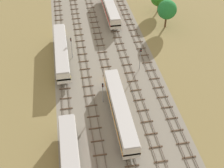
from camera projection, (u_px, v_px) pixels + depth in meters
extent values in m
plane|color=olive|center=(100.00, 45.00, 76.90)|extent=(480.00, 480.00, 0.00)
cube|color=gray|center=(100.00, 45.00, 76.89)|extent=(23.49, 176.00, 0.01)
cube|color=#47382D|center=(58.00, 46.00, 76.14)|extent=(0.07, 126.00, 0.15)
cube|color=#47382D|center=(64.00, 45.00, 76.33)|extent=(0.07, 126.00, 0.15)
cube|color=brown|center=(71.00, 159.00, 50.48)|extent=(2.40, 0.22, 0.14)
cube|color=brown|center=(70.00, 145.00, 52.73)|extent=(2.40, 0.22, 0.14)
cube|color=brown|center=(69.00, 132.00, 54.98)|extent=(2.40, 0.22, 0.14)
cube|color=brown|center=(68.00, 120.00, 57.22)|extent=(2.40, 0.22, 0.14)
cube|color=brown|center=(67.00, 109.00, 59.47)|extent=(2.40, 0.22, 0.14)
cube|color=brown|center=(66.00, 98.00, 61.72)|extent=(2.40, 0.22, 0.14)
cube|color=brown|center=(65.00, 89.00, 63.97)|extent=(2.40, 0.22, 0.14)
cube|color=brown|center=(64.00, 80.00, 66.21)|extent=(2.40, 0.22, 0.14)
cube|color=brown|center=(63.00, 71.00, 68.46)|extent=(2.40, 0.22, 0.14)
cube|color=brown|center=(63.00, 63.00, 70.71)|extent=(2.40, 0.22, 0.14)
cube|color=brown|center=(62.00, 56.00, 72.96)|extent=(2.40, 0.22, 0.14)
cube|color=brown|center=(62.00, 49.00, 75.20)|extent=(2.40, 0.22, 0.14)
cube|color=brown|center=(61.00, 43.00, 77.45)|extent=(2.40, 0.22, 0.14)
cube|color=brown|center=(60.00, 37.00, 79.70)|extent=(2.40, 0.22, 0.14)
cube|color=brown|center=(60.00, 31.00, 81.95)|extent=(2.40, 0.22, 0.14)
cube|color=brown|center=(59.00, 25.00, 84.19)|extent=(2.40, 0.22, 0.14)
cube|color=brown|center=(59.00, 20.00, 86.44)|extent=(2.40, 0.22, 0.14)
cube|color=brown|center=(59.00, 15.00, 88.69)|extent=(2.40, 0.22, 0.14)
cube|color=brown|center=(58.00, 10.00, 90.93)|extent=(2.40, 0.22, 0.14)
cube|color=brown|center=(58.00, 6.00, 93.18)|extent=(2.40, 0.22, 0.14)
cube|color=brown|center=(57.00, 2.00, 95.43)|extent=(2.40, 0.22, 0.14)
cube|color=#47382D|center=(78.00, 44.00, 76.78)|extent=(0.07, 126.00, 0.15)
cube|color=#47382D|center=(83.00, 43.00, 76.96)|extent=(0.07, 126.00, 0.15)
cube|color=brown|center=(100.00, 155.00, 51.12)|extent=(2.40, 0.22, 0.14)
cube|color=brown|center=(97.00, 141.00, 53.37)|extent=(2.40, 0.22, 0.14)
cube|color=brown|center=(95.00, 128.00, 55.61)|extent=(2.40, 0.22, 0.14)
cube|color=brown|center=(93.00, 117.00, 57.86)|extent=(2.40, 0.22, 0.14)
cube|color=brown|center=(91.00, 106.00, 60.11)|extent=(2.40, 0.22, 0.14)
cube|color=brown|center=(90.00, 95.00, 62.36)|extent=(2.40, 0.22, 0.14)
cube|color=brown|center=(88.00, 86.00, 64.60)|extent=(2.40, 0.22, 0.14)
cube|color=brown|center=(86.00, 77.00, 66.85)|extent=(2.40, 0.22, 0.14)
cube|color=brown|center=(85.00, 69.00, 69.10)|extent=(2.40, 0.22, 0.14)
cube|color=brown|center=(84.00, 61.00, 71.34)|extent=(2.40, 0.22, 0.14)
cube|color=brown|center=(82.00, 54.00, 73.59)|extent=(2.40, 0.22, 0.14)
cube|color=brown|center=(81.00, 47.00, 75.84)|extent=(2.40, 0.22, 0.14)
cube|color=brown|center=(80.00, 41.00, 78.09)|extent=(2.40, 0.22, 0.14)
cube|color=brown|center=(79.00, 35.00, 80.33)|extent=(2.40, 0.22, 0.14)
cube|color=brown|center=(78.00, 29.00, 82.58)|extent=(2.40, 0.22, 0.14)
cube|color=brown|center=(77.00, 24.00, 84.83)|extent=(2.40, 0.22, 0.14)
cube|color=brown|center=(76.00, 19.00, 87.08)|extent=(2.40, 0.22, 0.14)
cube|color=brown|center=(75.00, 14.00, 89.32)|extent=(2.40, 0.22, 0.14)
cube|color=brown|center=(75.00, 9.00, 91.57)|extent=(2.40, 0.22, 0.14)
cube|color=brown|center=(74.00, 5.00, 93.82)|extent=(2.40, 0.22, 0.14)
cube|color=brown|center=(73.00, 0.00, 96.07)|extent=(2.40, 0.22, 0.14)
cube|color=#47382D|center=(97.00, 42.00, 77.41)|extent=(0.07, 126.00, 0.15)
cube|color=#47382D|center=(102.00, 42.00, 77.60)|extent=(0.07, 126.00, 0.15)
cube|color=brown|center=(132.00, 166.00, 49.51)|extent=(2.40, 0.22, 0.14)
cube|color=brown|center=(128.00, 151.00, 51.75)|extent=(2.40, 0.22, 0.14)
cube|color=brown|center=(125.00, 137.00, 54.00)|extent=(2.40, 0.22, 0.14)
cube|color=brown|center=(121.00, 125.00, 56.25)|extent=(2.40, 0.22, 0.14)
cube|color=brown|center=(118.00, 113.00, 58.50)|extent=(2.40, 0.22, 0.14)
cube|color=brown|center=(116.00, 103.00, 60.74)|extent=(2.40, 0.22, 0.14)
cube|color=brown|center=(113.00, 93.00, 62.99)|extent=(2.40, 0.22, 0.14)
cube|color=brown|center=(111.00, 84.00, 65.24)|extent=(2.40, 0.22, 0.14)
cube|color=brown|center=(108.00, 75.00, 67.49)|extent=(2.40, 0.22, 0.14)
cube|color=brown|center=(106.00, 67.00, 69.73)|extent=(2.40, 0.22, 0.14)
cube|color=brown|center=(104.00, 59.00, 71.98)|extent=(2.40, 0.22, 0.14)
cube|color=brown|center=(102.00, 52.00, 74.23)|extent=(2.40, 0.22, 0.14)
cube|color=brown|center=(101.00, 45.00, 76.48)|extent=(2.40, 0.22, 0.14)
cube|color=brown|center=(99.00, 39.00, 78.72)|extent=(2.40, 0.22, 0.14)
cube|color=brown|center=(97.00, 33.00, 80.97)|extent=(2.40, 0.22, 0.14)
cube|color=brown|center=(96.00, 28.00, 83.22)|extent=(2.40, 0.22, 0.14)
cube|color=brown|center=(94.00, 22.00, 85.46)|extent=(2.40, 0.22, 0.14)
cube|color=brown|center=(93.00, 17.00, 87.71)|extent=(2.40, 0.22, 0.14)
cube|color=brown|center=(92.00, 12.00, 89.96)|extent=(2.40, 0.22, 0.14)
cube|color=brown|center=(91.00, 8.00, 92.21)|extent=(2.40, 0.22, 0.14)
cube|color=brown|center=(89.00, 3.00, 94.45)|extent=(2.40, 0.22, 0.14)
cube|color=#47382D|center=(116.00, 40.00, 78.05)|extent=(0.07, 126.00, 0.15)
cube|color=#47382D|center=(121.00, 40.00, 78.23)|extent=(0.07, 126.00, 0.15)
cube|color=brown|center=(161.00, 161.00, 50.14)|extent=(2.40, 0.22, 0.14)
cube|color=brown|center=(156.00, 147.00, 52.39)|extent=(2.40, 0.22, 0.14)
cube|color=brown|center=(151.00, 134.00, 54.64)|extent=(2.40, 0.22, 0.14)
cube|color=brown|center=(147.00, 122.00, 56.88)|extent=(2.40, 0.22, 0.14)
cube|color=brown|center=(143.00, 110.00, 59.13)|extent=(2.40, 0.22, 0.14)
cube|color=brown|center=(139.00, 100.00, 61.38)|extent=(2.40, 0.22, 0.14)
cube|color=brown|center=(136.00, 90.00, 63.63)|extent=(2.40, 0.22, 0.14)
cube|color=brown|center=(133.00, 81.00, 65.87)|extent=(2.40, 0.22, 0.14)
cube|color=brown|center=(130.00, 73.00, 68.12)|extent=(2.40, 0.22, 0.14)
cube|color=brown|center=(127.00, 65.00, 70.37)|extent=(2.40, 0.22, 0.14)
cube|color=brown|center=(124.00, 57.00, 72.62)|extent=(2.40, 0.22, 0.14)
cube|color=brown|center=(122.00, 50.00, 74.86)|extent=(2.40, 0.22, 0.14)
cube|color=brown|center=(120.00, 44.00, 77.11)|extent=(2.40, 0.22, 0.14)
cube|color=brown|center=(117.00, 37.00, 79.36)|extent=(2.40, 0.22, 0.14)
cube|color=brown|center=(115.00, 32.00, 81.61)|extent=(2.40, 0.22, 0.14)
cube|color=brown|center=(113.00, 26.00, 83.85)|extent=(2.40, 0.22, 0.14)
cube|color=brown|center=(111.00, 21.00, 86.10)|extent=(2.40, 0.22, 0.14)
cube|color=brown|center=(110.00, 16.00, 88.35)|extent=(2.40, 0.22, 0.14)
cube|color=brown|center=(108.00, 11.00, 90.59)|extent=(2.40, 0.22, 0.14)
cube|color=brown|center=(106.00, 7.00, 92.84)|extent=(2.40, 0.22, 0.14)
cube|color=brown|center=(105.00, 2.00, 95.09)|extent=(2.40, 0.22, 0.14)
cube|color=#47382D|center=(134.00, 39.00, 78.68)|extent=(0.07, 126.00, 0.15)
cube|color=#47382D|center=(140.00, 38.00, 78.87)|extent=(0.07, 126.00, 0.15)
cube|color=brown|center=(189.00, 157.00, 50.78)|extent=(2.40, 0.22, 0.14)
cube|color=brown|center=(183.00, 143.00, 53.03)|extent=(2.40, 0.22, 0.14)
cube|color=brown|center=(177.00, 130.00, 55.27)|extent=(2.40, 0.22, 0.14)
cube|color=brown|center=(172.00, 118.00, 57.52)|extent=(2.40, 0.22, 0.14)
cube|color=brown|center=(167.00, 107.00, 59.77)|extent=(2.40, 0.22, 0.14)
cube|color=brown|center=(163.00, 97.00, 62.02)|extent=(2.40, 0.22, 0.14)
cube|color=brown|center=(158.00, 87.00, 64.26)|extent=(2.40, 0.22, 0.14)
cube|color=brown|center=(154.00, 79.00, 66.51)|extent=(2.40, 0.22, 0.14)
cube|color=brown|center=(151.00, 70.00, 68.76)|extent=(2.40, 0.22, 0.14)
cube|color=brown|center=(147.00, 62.00, 71.00)|extent=(2.40, 0.22, 0.14)
cube|color=brown|center=(144.00, 55.00, 73.25)|extent=(2.40, 0.22, 0.14)
cube|color=brown|center=(141.00, 48.00, 75.50)|extent=(2.40, 0.22, 0.14)
cube|color=brown|center=(138.00, 42.00, 77.75)|extent=(2.40, 0.22, 0.14)
cube|color=brown|center=(136.00, 36.00, 79.99)|extent=(2.40, 0.22, 0.14)
cube|color=brown|center=(133.00, 30.00, 82.24)|extent=(2.40, 0.22, 0.14)
cube|color=brown|center=(131.00, 24.00, 84.49)|extent=(2.40, 0.22, 0.14)
cube|color=brown|center=(128.00, 19.00, 86.74)|extent=(2.40, 0.22, 0.14)
cube|color=brown|center=(126.00, 14.00, 88.98)|extent=(2.40, 0.22, 0.14)
cube|color=brown|center=(124.00, 10.00, 91.23)|extent=(2.40, 0.22, 0.14)
cube|color=brown|center=(122.00, 5.00, 93.48)|extent=(2.40, 0.22, 0.14)
cube|color=brown|center=(120.00, 1.00, 95.73)|extent=(2.40, 0.22, 0.14)
cylinder|color=black|center=(65.00, 144.00, 52.12)|extent=(0.13, 0.84, 0.84)
cylinder|color=black|center=(74.00, 143.00, 52.30)|extent=(0.13, 0.84, 0.84)
cylinder|color=black|center=(65.00, 136.00, 53.46)|extent=(0.13, 0.84, 0.84)
cylinder|color=black|center=(73.00, 135.00, 53.65)|extent=(0.13, 0.84, 0.84)
cube|color=black|center=(69.00, 139.00, 52.88)|extent=(1.68, 2.20, 0.24)
cube|color=beige|center=(120.00, 110.00, 55.92)|extent=(2.90, 20.00, 2.60)
cube|color=orange|center=(120.00, 111.00, 56.09)|extent=(2.96, 20.00, 0.44)
cube|color=black|center=(121.00, 111.00, 54.75)|extent=(2.96, 16.80, 0.70)
cube|color=#B7B7BC|center=(120.00, 104.00, 54.96)|extent=(2.67, 20.00, 0.36)
cube|color=orange|center=(111.00, 76.00, 63.68)|extent=(2.67, 0.50, 2.34)
cylinder|color=black|center=(111.00, 95.00, 61.51)|extent=(0.13, 0.84, 0.84)
cylinder|color=black|center=(118.00, 94.00, 61.70)|extent=(0.13, 0.84, 0.84)
cylinder|color=black|center=(109.00, 89.00, 62.86)|extent=(0.13, 0.84, 0.84)
cylinder|color=black|center=(116.00, 88.00, 63.05)|extent=(0.13, 0.84, 0.84)
cube|color=black|center=(113.00, 92.00, 62.28)|extent=(1.68, 2.20, 0.24)
cylinder|color=black|center=(125.00, 151.00, 51.02)|extent=(0.13, 0.84, 0.84)
cylinder|color=black|center=(133.00, 149.00, 51.21)|extent=(0.13, 0.84, 0.84)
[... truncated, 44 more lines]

